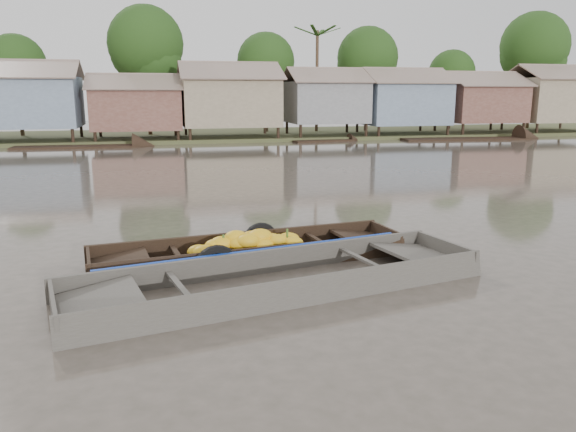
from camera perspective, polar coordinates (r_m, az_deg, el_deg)
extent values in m
plane|color=#464036|center=(11.15, 1.75, -5.02)|extent=(120.00, 120.00, 0.00)
cube|color=#384723|center=(43.47, -9.80, 7.92)|extent=(120.00, 12.00, 0.50)
cube|color=slate|center=(40.50, -24.83, 10.47)|extent=(6.20, 5.20, 3.20)
cube|color=brown|center=(39.14, -25.51, 13.39)|extent=(6.60, 3.02, 1.28)
cube|color=brown|center=(41.89, -24.73, 13.32)|extent=(6.60, 3.02, 1.28)
cube|color=brown|center=(39.78, -15.13, 10.44)|extent=(5.80, 4.60, 2.70)
cube|color=brown|center=(38.53, -15.33, 13.05)|extent=(6.20, 2.67, 1.14)
cube|color=brown|center=(41.01, -15.23, 13.00)|extent=(6.20, 2.67, 1.14)
cube|color=gray|center=(40.11, -5.96, 11.45)|extent=(6.50, 5.30, 3.30)
cube|color=brown|center=(38.71, -5.74, 14.53)|extent=(6.90, 3.08, 1.31)
cube|color=brown|center=(41.55, -6.30, 14.38)|extent=(6.90, 3.08, 1.31)
cube|color=slate|center=(41.62, 3.83, 11.46)|extent=(5.40, 4.70, 2.90)
cube|color=brown|center=(40.42, 4.42, 14.11)|extent=(5.80, 2.73, 1.17)
cube|color=brown|center=(42.84, 3.36, 14.04)|extent=(5.80, 2.73, 1.17)
cube|color=slate|center=(43.77, 11.50, 11.16)|extent=(6.00, 5.00, 3.10)
cube|color=brown|center=(42.55, 12.40, 13.78)|extent=(6.40, 2.90, 1.24)
cube|color=brown|center=(45.01, 10.88, 13.77)|extent=(6.40, 2.90, 1.24)
cube|color=brown|center=(46.86, 18.86, 10.76)|extent=(5.70, 4.90, 2.80)
cube|color=brown|center=(45.75, 19.93, 12.98)|extent=(6.10, 2.85, 1.21)
cube|color=brown|center=(47.99, 18.17, 13.05)|extent=(6.10, 2.85, 1.21)
cube|color=gray|center=(50.60, 25.24, 10.62)|extent=(6.30, 5.10, 3.40)
cube|color=brown|center=(49.54, 26.48, 12.98)|extent=(6.70, 2.96, 1.26)
cube|color=brown|center=(51.70, 24.50, 13.09)|extent=(6.70, 2.96, 1.26)
cylinder|color=#473323|center=(45.21, -25.60, 10.18)|extent=(0.28, 0.28, 4.90)
sphere|color=#183210|center=(45.24, -25.95, 13.71)|extent=(4.20, 4.20, 4.20)
cylinder|color=#473323|center=(43.25, -14.01, 11.89)|extent=(0.28, 0.28, 6.30)
sphere|color=#183210|center=(43.39, -14.27, 16.64)|extent=(5.40, 5.40, 5.40)
cylinder|color=#473323|center=(45.12, -2.23, 11.59)|extent=(0.28, 0.28, 5.25)
sphere|color=#183210|center=(45.18, -2.27, 15.40)|extent=(4.50, 4.50, 4.50)
cylinder|color=#473323|center=(46.40, 7.96, 11.72)|extent=(0.28, 0.28, 5.60)
sphere|color=#183210|center=(46.47, 8.08, 15.67)|extent=(4.80, 4.80, 4.80)
cylinder|color=#473323|center=(50.74, 16.12, 10.83)|extent=(0.28, 0.28, 4.55)
sphere|color=#183210|center=(50.75, 16.31, 13.76)|extent=(3.90, 3.90, 3.90)
cylinder|color=#473323|center=(53.68, 23.39, 11.49)|extent=(0.28, 0.28, 6.65)
sphere|color=#183210|center=(53.81, 23.75, 15.53)|extent=(5.70, 5.70, 5.70)
cylinder|color=#473323|center=(45.59, 2.95, 13.32)|extent=(0.24, 0.24, 8.00)
cube|color=black|center=(11.47, -3.77, -4.95)|extent=(6.29, 1.95, 0.08)
cube|color=black|center=(12.02, -4.72, -2.90)|extent=(6.30, 0.95, 0.58)
cube|color=black|center=(10.78, -2.74, -4.68)|extent=(6.30, 0.95, 0.58)
cube|color=black|center=(12.60, 9.81, -2.31)|extent=(0.23, 1.37, 0.55)
cube|color=black|center=(12.33, 7.66, -2.23)|extent=(1.21, 1.31, 0.21)
cube|color=black|center=(10.95, -19.54, -5.13)|extent=(0.23, 1.37, 0.55)
cube|color=black|center=(10.95, -16.75, -4.56)|extent=(1.21, 1.31, 0.21)
cube|color=black|center=(11.05, -11.18, -3.86)|extent=(0.26, 1.32, 0.05)
cube|color=black|center=(11.86, 3.07, -2.50)|extent=(0.26, 1.32, 0.05)
ellipsoid|color=yellow|center=(11.57, -5.00, -2.73)|extent=(0.44, 0.33, 0.25)
ellipsoid|color=yellow|center=(11.85, -2.86, -2.60)|extent=(0.45, 0.34, 0.26)
ellipsoid|color=yellow|center=(11.25, -3.24, -2.71)|extent=(0.49, 0.37, 0.28)
ellipsoid|color=yellow|center=(11.23, -7.41, -3.00)|extent=(0.47, 0.35, 0.27)
ellipsoid|color=yellow|center=(11.50, -5.00, -2.61)|extent=(0.49, 0.37, 0.28)
ellipsoid|color=yellow|center=(11.42, -3.79, -2.10)|extent=(0.42, 0.31, 0.24)
ellipsoid|color=yellow|center=(11.10, -8.39, -3.69)|extent=(0.55, 0.41, 0.31)
ellipsoid|color=yellow|center=(11.85, 0.02, -2.41)|extent=(0.53, 0.40, 0.30)
ellipsoid|color=yellow|center=(11.28, -5.32, -2.19)|extent=(0.52, 0.39, 0.30)
ellipsoid|color=yellow|center=(11.32, -2.89, -2.09)|extent=(0.56, 0.42, 0.32)
ellipsoid|color=yellow|center=(11.80, -3.00, -2.60)|extent=(0.47, 0.35, 0.27)
ellipsoid|color=yellow|center=(11.13, -4.07, -2.57)|extent=(0.52, 0.39, 0.30)
ellipsoid|color=yellow|center=(11.06, -2.70, -3.86)|extent=(0.44, 0.33, 0.25)
ellipsoid|color=yellow|center=(11.87, -0.92, -2.64)|extent=(0.47, 0.36, 0.27)
ellipsoid|color=yellow|center=(11.39, -1.76, -2.46)|extent=(0.50, 0.38, 0.29)
ellipsoid|color=yellow|center=(10.88, -7.32, -4.29)|extent=(0.54, 0.40, 0.31)
ellipsoid|color=yellow|center=(11.22, -2.52, -3.01)|extent=(0.47, 0.36, 0.27)
ellipsoid|color=yellow|center=(11.10, -8.85, -4.23)|extent=(0.42, 0.32, 0.24)
ellipsoid|color=yellow|center=(11.27, -9.05, -3.60)|extent=(0.50, 0.38, 0.28)
ellipsoid|color=yellow|center=(11.25, -6.70, -2.81)|extent=(0.55, 0.41, 0.31)
ellipsoid|color=yellow|center=(10.97, -7.09, -3.85)|extent=(0.49, 0.37, 0.28)
ellipsoid|color=yellow|center=(11.56, -5.78, -2.51)|extent=(0.43, 0.33, 0.25)
ellipsoid|color=yellow|center=(11.40, -5.25, -2.67)|extent=(0.48, 0.36, 0.27)
ellipsoid|color=yellow|center=(11.45, -4.29, -2.49)|extent=(0.52, 0.39, 0.30)
ellipsoid|color=yellow|center=(11.47, 0.47, -2.82)|extent=(0.50, 0.38, 0.29)
ellipsoid|color=yellow|center=(10.90, -7.05, -4.35)|extent=(0.53, 0.40, 0.30)
ellipsoid|color=yellow|center=(11.31, -1.04, -2.46)|extent=(0.43, 0.32, 0.24)
ellipsoid|color=yellow|center=(11.19, -4.86, -2.81)|extent=(0.51, 0.38, 0.29)
ellipsoid|color=yellow|center=(11.38, 1.94, -3.53)|extent=(0.45, 0.34, 0.26)
ellipsoid|color=yellow|center=(10.82, -8.21, -4.78)|extent=(0.43, 0.33, 0.25)
ellipsoid|color=yellow|center=(10.96, -7.64, -3.92)|extent=(0.55, 0.41, 0.31)
cylinder|color=#3F6626|center=(11.17, -6.57, -2.41)|extent=(0.04, 0.04, 0.20)
cylinder|color=#3F6626|center=(11.37, -2.73, -2.06)|extent=(0.04, 0.04, 0.20)
cylinder|color=#3F6626|center=(11.55, -0.08, -1.82)|extent=(0.04, 0.04, 0.20)
torus|color=black|center=(12.22, -2.82, -2.50)|extent=(0.82, 0.30, 0.80)
torus|color=black|center=(10.46, -7.29, -5.18)|extent=(0.88, 0.31, 0.86)
cube|color=#433F39|center=(9.88, -0.90, -7.84)|extent=(7.43, 3.01, 0.08)
cube|color=#433F39|center=(10.57, -2.89, -5.02)|extent=(7.30, 1.67, 0.59)
cube|color=#433F39|center=(9.04, 1.44, -8.09)|extent=(7.30, 1.67, 0.59)
cube|color=#433F39|center=(11.69, 15.57, -3.74)|extent=(0.43, 1.79, 0.56)
cube|color=#433F39|center=(11.28, 13.15, -3.82)|extent=(1.55, 1.79, 0.24)
cube|color=#433F39|center=(9.03, -22.69, -9.14)|extent=(0.43, 1.79, 0.56)
cube|color=#433F39|center=(9.04, -18.70, -8.31)|extent=(1.55, 1.79, 0.24)
cube|color=#433F39|center=(9.22, -10.86, -7.12)|extent=(0.45, 1.72, 0.05)
cube|color=#433F39|center=(10.56, 7.75, -4.47)|extent=(0.45, 1.72, 0.05)
cube|color=#665E54|center=(9.86, -0.90, -7.60)|extent=(5.70, 2.52, 0.02)
cube|color=#0F339F|center=(10.56, -3.03, -3.75)|extent=(5.89, 1.31, 0.15)
torus|color=olive|center=(10.67, 10.66, -6.11)|extent=(0.41, 0.41, 0.06)
torus|color=olive|center=(10.66, 10.67, -5.91)|extent=(0.34, 0.34, 0.06)
cube|color=black|center=(42.16, 17.45, 7.32)|extent=(9.11, 2.82, 0.35)
cube|color=black|center=(38.77, 3.66, 7.46)|extent=(4.39, 1.63, 0.35)
cube|color=black|center=(36.78, -20.74, 6.41)|extent=(7.40, 1.93, 0.35)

